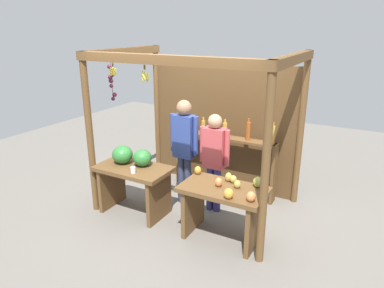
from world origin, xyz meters
TOP-DOWN VIEW (x-y plane):
  - ground_plane at (0.00, 0.00)m, footprint 12.00×12.00m
  - market_stall at (-0.01, 0.40)m, footprint 2.78×1.87m
  - fruit_counter_left at (-0.76, -0.64)m, footprint 1.12×0.64m
  - fruit_counter_right at (0.75, -0.66)m, footprint 1.12×0.64m
  - bottle_shelf_unit at (0.17, 0.66)m, footprint 1.78×0.22m
  - vendor_man at (-0.22, -0.02)m, footprint 0.48×0.23m
  - vendor_woman at (0.29, -0.02)m, footprint 0.48×0.21m

SIDE VIEW (x-z plane):
  - ground_plane at x=0.00m, z-range 0.00..0.00m
  - fruit_counter_right at x=0.75m, z-range 0.11..1.00m
  - fruit_counter_left at x=-0.76m, z-range 0.13..1.16m
  - bottle_shelf_unit at x=0.17m, z-range 0.10..1.46m
  - vendor_woman at x=0.29m, z-range 0.15..1.69m
  - vendor_man at x=-0.22m, z-range 0.18..1.87m
  - market_stall at x=-0.01m, z-range 0.19..2.61m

